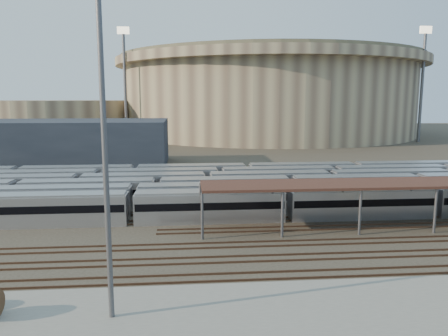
% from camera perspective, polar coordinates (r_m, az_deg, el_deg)
% --- Properties ---
extents(ground, '(420.00, 420.00, 0.00)m').
position_cam_1_polar(ground, '(46.67, 7.22, -9.43)').
color(ground, '#383026').
rests_on(ground, ground).
extents(apron, '(50.00, 9.00, 0.20)m').
position_cam_1_polar(apron, '(32.14, 3.96, -18.09)').
color(apron, gray).
rests_on(apron, ground).
extents(subway_trains, '(123.66, 23.90, 3.60)m').
position_cam_1_polar(subway_trains, '(63.80, 3.79, -2.66)').
color(subway_trains, '#B7B6BB').
rests_on(subway_trains, ground).
extents(empty_tracks, '(170.00, 9.62, 0.18)m').
position_cam_1_polar(empty_tracks, '(42.05, 8.68, -11.45)').
color(empty_tracks, '#4C3323').
rests_on(empty_tracks, ground).
extents(stadium, '(124.00, 124.00, 32.50)m').
position_cam_1_polar(stadium, '(186.47, 5.78, 9.56)').
color(stadium, tan).
rests_on(stadium, ground).
extents(secondary_arena, '(56.00, 56.00, 14.00)m').
position_cam_1_polar(secondary_arena, '(180.58, -21.32, 6.00)').
color(secondary_arena, tan).
rests_on(secondary_arena, ground).
extents(service_building, '(42.00, 20.00, 10.00)m').
position_cam_1_polar(service_building, '(101.93, -19.43, 3.07)').
color(service_building, '#1E232D').
rests_on(service_building, ground).
extents(floodlight_0, '(4.00, 1.00, 38.40)m').
position_cam_1_polar(floodlight_0, '(154.69, -12.81, 11.04)').
color(floodlight_0, '#555459').
rests_on(floodlight_0, ground).
extents(floodlight_2, '(4.00, 1.00, 38.40)m').
position_cam_1_polar(floodlight_2, '(163.96, 24.47, 10.34)').
color(floodlight_2, '#555459').
rests_on(floodlight_2, ground).
extents(floodlight_3, '(4.00, 1.00, 38.40)m').
position_cam_1_polar(floodlight_3, '(203.31, -5.20, 10.70)').
color(floodlight_3, '#555459').
rests_on(floodlight_3, ground).
extents(yard_light_pole, '(0.81, 0.36, 22.29)m').
position_cam_1_polar(yard_light_pole, '(28.73, -15.30, 2.09)').
color(yard_light_pole, '#555459').
rests_on(yard_light_pole, apron).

